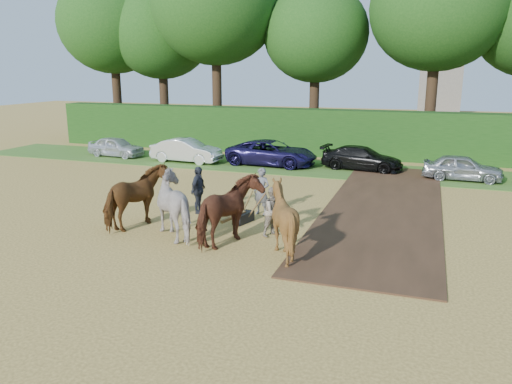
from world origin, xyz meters
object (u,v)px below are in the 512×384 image
object	(u,v)px
plough_team	(206,208)
spectator_near	(274,212)
spectator_far	(198,190)
parked_cars	(407,162)

from	to	relation	value
plough_team	spectator_near	bearing A→B (deg)	27.90
spectator_far	spectator_near	bearing A→B (deg)	-114.54
plough_team	parked_cars	size ratio (longest dim) A/B	0.19
spectator_near	plough_team	size ratio (longest dim) A/B	0.22
spectator_far	parked_cars	distance (m)	12.65
spectator_far	parked_cars	bearing A→B (deg)	-35.58
spectator_far	plough_team	xyz separation A→B (m)	(1.60, -2.73, 0.16)
spectator_near	parked_cars	bearing A→B (deg)	13.30
spectator_near	parked_cars	distance (m)	12.51
spectator_near	plough_team	distance (m)	2.28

